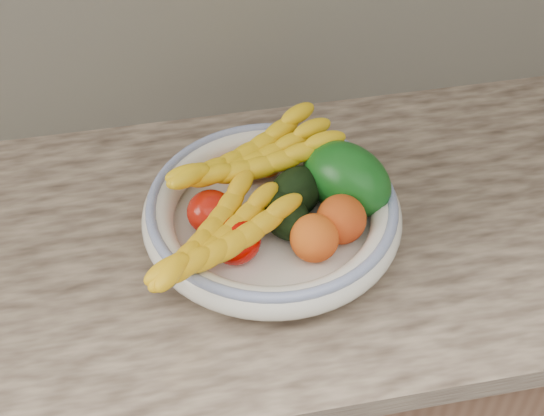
{
  "coord_description": "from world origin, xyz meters",
  "views": [
    {
      "loc": [
        -0.16,
        0.87,
        1.75
      ],
      "look_at": [
        0.0,
        1.66,
        0.96
      ],
      "focal_mm": 50.0,
      "sensor_mm": 36.0,
      "label": 1
    }
  ],
  "objects_px": {
    "green_mango": "(346,179)",
    "banana_bunch_front": "(219,242)",
    "banana_bunch_back": "(252,163)",
    "fruit_bowl": "(272,213)"
  },
  "relations": [
    {
      "from": "green_mango",
      "to": "banana_bunch_back",
      "type": "xyz_separation_m",
      "value": [
        -0.14,
        0.05,
        0.01
      ]
    },
    {
      "from": "green_mango",
      "to": "banana_bunch_front",
      "type": "height_order",
      "value": "green_mango"
    },
    {
      "from": "fruit_bowl",
      "to": "green_mango",
      "type": "relative_size",
      "value": 2.54
    },
    {
      "from": "fruit_bowl",
      "to": "banana_bunch_back",
      "type": "xyz_separation_m",
      "value": [
        -0.02,
        0.07,
        0.04
      ]
    },
    {
      "from": "banana_bunch_back",
      "to": "banana_bunch_front",
      "type": "xyz_separation_m",
      "value": [
        -0.07,
        -0.15,
        -0.01
      ]
    },
    {
      "from": "green_mango",
      "to": "fruit_bowl",
      "type": "bearing_deg",
      "value": 155.09
    },
    {
      "from": "fruit_bowl",
      "to": "green_mango",
      "type": "xyz_separation_m",
      "value": [
        0.12,
        0.02,
        0.03
      ]
    },
    {
      "from": "banana_bunch_back",
      "to": "banana_bunch_front",
      "type": "distance_m",
      "value": 0.17
    },
    {
      "from": "green_mango",
      "to": "banana_bunch_front",
      "type": "xyz_separation_m",
      "value": [
        -0.21,
        -0.1,
        0.01
      ]
    },
    {
      "from": "fruit_bowl",
      "to": "banana_bunch_back",
      "type": "height_order",
      "value": "banana_bunch_back"
    }
  ]
}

